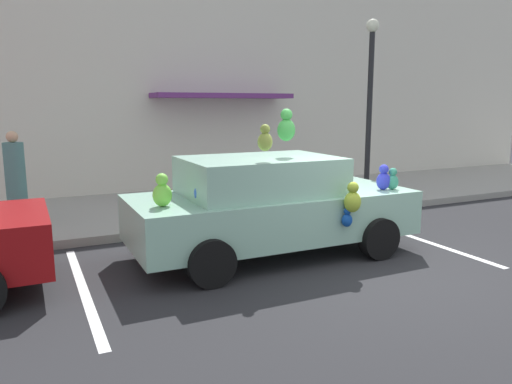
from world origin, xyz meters
TOP-DOWN VIEW (x-y plane):
  - ground_plane at (0.00, 0.00)m, footprint 60.00×60.00m
  - sidewalk at (0.00, 5.00)m, footprint 24.00×4.00m
  - storefront_building at (0.00, 7.14)m, footprint 24.00×1.25m
  - parking_stripe_front at (1.73, 1.00)m, footprint 0.12×3.60m
  - parking_stripe_rear at (-3.86, 1.00)m, footprint 0.12×3.60m
  - plush_covered_car at (-1.04, 1.27)m, footprint 4.38×2.12m
  - teddy_bear_on_sidewalk at (-1.22, 3.47)m, footprint 0.36×0.30m
  - street_lamp_post at (2.57, 3.50)m, footprint 0.28×0.28m
  - pedestrian_near_shopfront at (-4.58, 4.54)m, footprint 0.35×0.35m

SIDE VIEW (x-z plane):
  - ground_plane at x=0.00m, z-range 0.00..0.00m
  - parking_stripe_front at x=1.73m, z-range 0.00..0.01m
  - parking_stripe_rear at x=-3.86m, z-range 0.00..0.01m
  - sidewalk at x=0.00m, z-range 0.00..0.15m
  - teddy_bear_on_sidewalk at x=-1.22m, z-range 0.12..0.80m
  - plush_covered_car at x=-1.04m, z-range -0.33..1.93m
  - pedestrian_near_shopfront at x=-4.58m, z-range 0.09..1.80m
  - street_lamp_post at x=2.57m, z-range 0.59..4.58m
  - storefront_building at x=0.00m, z-range -0.01..6.39m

